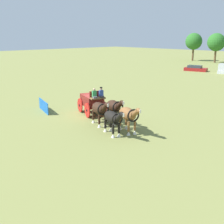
{
  "coord_description": "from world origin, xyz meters",
  "views": [
    {
      "loc": [
        20.64,
        -17.03,
        7.3
      ],
      "look_at": [
        4.12,
        -1.3,
        1.2
      ],
      "focal_mm": 46.73,
      "sensor_mm": 36.0,
      "label": 1
    }
  ],
  "objects_px": {
    "draft_horse_rear_near": "(114,107)",
    "draft_horse_lead_near": "(128,115)",
    "parked_vehicle_a": "(195,69)",
    "draft_horse_rear_off": "(100,109)",
    "show_wagon": "(92,101)",
    "draft_horse_lead_off": "(113,118)"
  },
  "relations": [
    {
      "from": "draft_horse_lead_near",
      "to": "draft_horse_lead_off",
      "type": "height_order",
      "value": "draft_horse_lead_near"
    },
    {
      "from": "draft_horse_lead_near",
      "to": "parked_vehicle_a",
      "type": "xyz_separation_m",
      "value": [
        -17.01,
        38.08,
        -0.9
      ]
    },
    {
      "from": "draft_horse_lead_near",
      "to": "parked_vehicle_a",
      "type": "bearing_deg",
      "value": 114.07
    },
    {
      "from": "draft_horse_lead_near",
      "to": "draft_horse_rear_off",
      "type": "bearing_deg",
      "value": -173.06
    },
    {
      "from": "draft_horse_rear_off",
      "to": "draft_horse_lead_near",
      "type": "relative_size",
      "value": 0.96
    },
    {
      "from": "draft_horse_lead_off",
      "to": "parked_vehicle_a",
      "type": "distance_m",
      "value": 42.68
    },
    {
      "from": "draft_horse_lead_off",
      "to": "parked_vehicle_a",
      "type": "relative_size",
      "value": 0.63
    },
    {
      "from": "parked_vehicle_a",
      "to": "draft_horse_rear_off",
      "type": "bearing_deg",
      "value": -69.82
    },
    {
      "from": "draft_horse_rear_off",
      "to": "parked_vehicle_a",
      "type": "bearing_deg",
      "value": 110.18
    },
    {
      "from": "show_wagon",
      "to": "draft_horse_rear_off",
      "type": "bearing_deg",
      "value": -30.19
    },
    {
      "from": "draft_horse_rear_near",
      "to": "draft_horse_rear_off",
      "type": "distance_m",
      "value": 1.3
    },
    {
      "from": "draft_horse_lead_near",
      "to": "parked_vehicle_a",
      "type": "distance_m",
      "value": 41.72
    },
    {
      "from": "show_wagon",
      "to": "draft_horse_lead_near",
      "type": "bearing_deg",
      "value": -13.52
    },
    {
      "from": "draft_horse_lead_off",
      "to": "parked_vehicle_a",
      "type": "xyz_separation_m",
      "value": [
        -16.6,
        39.31,
        -0.79
      ]
    },
    {
      "from": "draft_horse_rear_off",
      "to": "show_wagon",
      "type": "bearing_deg",
      "value": 149.81
    },
    {
      "from": "show_wagon",
      "to": "draft_horse_lead_near",
      "type": "xyz_separation_m",
      "value": [
        5.95,
        -1.43,
        0.16
      ]
    },
    {
      "from": "draft_horse_rear_near",
      "to": "draft_horse_lead_off",
      "type": "bearing_deg",
      "value": -46.02
    },
    {
      "from": "show_wagon",
      "to": "draft_horse_lead_off",
      "type": "xyz_separation_m",
      "value": [
        5.53,
        -2.66,
        0.05
      ]
    },
    {
      "from": "draft_horse_rear_near",
      "to": "draft_horse_lead_near",
      "type": "height_order",
      "value": "draft_horse_rear_near"
    },
    {
      "from": "draft_horse_rear_near",
      "to": "draft_horse_lead_near",
      "type": "xyz_separation_m",
      "value": [
        2.45,
        -0.87,
        -0.02
      ]
    },
    {
      "from": "draft_horse_lead_near",
      "to": "draft_horse_lead_off",
      "type": "xyz_separation_m",
      "value": [
        -0.42,
        -1.23,
        -0.11
      ]
    },
    {
      "from": "draft_horse_rear_near",
      "to": "parked_vehicle_a",
      "type": "bearing_deg",
      "value": 111.38
    }
  ]
}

